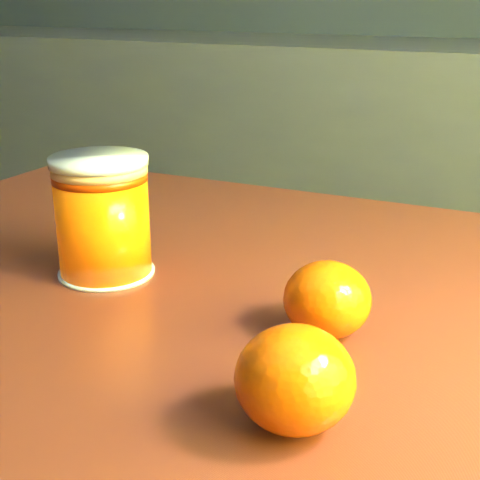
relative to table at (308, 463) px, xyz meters
The scene contains 5 objects.
kitchen_counter 1.71m from the table, 123.97° to the left, with size 3.15×0.60×0.90m, color #545559.
table is the anchor object (origin of this frame).
juice_glass 0.26m from the table, behind, with size 0.08×0.08×0.10m.
orange_front 0.16m from the table, 72.53° to the right, with size 0.07×0.07×0.06m, color #E55104.
orange_back 0.13m from the table, 84.14° to the left, with size 0.06×0.06×0.05m, color #E55104.
Camera 1 is at (1.11, -0.34, 1.01)m, focal length 50.00 mm.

